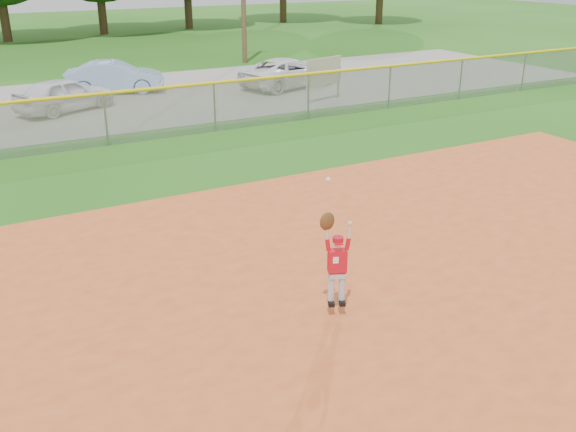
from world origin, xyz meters
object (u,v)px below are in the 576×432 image
object	(u,v)px
ballplayer	(336,259)
sponsor_sign	(324,73)
car_blue	(115,77)
car_white_a	(64,94)
car_white_b	(289,72)

from	to	relation	value
ballplayer	sponsor_sign	bearing A→B (deg)	58.85
car_blue	sponsor_sign	size ratio (longest dim) A/B	2.11
ballplayer	car_blue	bearing A→B (deg)	85.08
car_white_a	ballplayer	distance (m)	16.06
car_white_b	ballplayer	bearing A→B (deg)	137.76
sponsor_sign	car_white_b	bearing A→B (deg)	85.81
car_blue	ballplayer	bearing A→B (deg)	-164.81
car_white_b	ballplayer	distance (m)	18.16
car_white_a	ballplayer	xyz separation A→B (m)	(0.81, -16.04, 0.33)
sponsor_sign	ballplayer	world-z (taller)	ballplayer
car_white_a	sponsor_sign	distance (m)	9.23
car_white_b	ballplayer	xyz separation A→B (m)	(-8.16, -16.22, 0.33)
car_blue	sponsor_sign	distance (m)	8.32
car_white_a	car_blue	bearing A→B (deg)	-69.35
car_white_b	car_blue	bearing A→B (deg)	55.40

